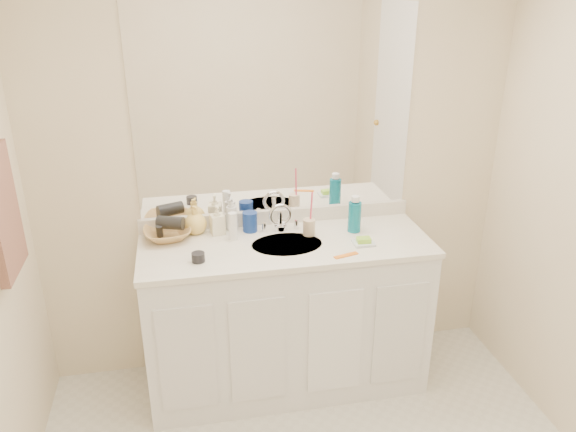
% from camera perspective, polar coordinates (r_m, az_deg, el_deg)
% --- Properties ---
extents(wall_back, '(2.60, 0.02, 2.40)m').
position_cam_1_polar(wall_back, '(3.06, -1.19, 4.91)').
color(wall_back, beige).
rests_on(wall_back, floor).
extents(vanity_cabinet, '(1.50, 0.55, 0.85)m').
position_cam_1_polar(vanity_cabinet, '(3.15, -0.18, -10.17)').
color(vanity_cabinet, white).
rests_on(vanity_cabinet, floor).
extents(countertop, '(1.52, 0.57, 0.03)m').
position_cam_1_polar(countertop, '(2.94, -0.19, -2.96)').
color(countertop, white).
rests_on(countertop, vanity_cabinet).
extents(backsplash, '(1.52, 0.03, 0.08)m').
position_cam_1_polar(backsplash, '(3.15, -1.10, -0.03)').
color(backsplash, silver).
rests_on(backsplash, countertop).
extents(sink_basin, '(0.37, 0.37, 0.02)m').
position_cam_1_polar(sink_basin, '(2.92, -0.12, -3.07)').
color(sink_basin, beige).
rests_on(sink_basin, countertop).
extents(faucet, '(0.02, 0.02, 0.11)m').
position_cam_1_polar(faucet, '(3.05, -0.77, -0.49)').
color(faucet, silver).
rests_on(faucet, countertop).
extents(mirror, '(1.48, 0.01, 1.20)m').
position_cam_1_polar(mirror, '(2.97, -1.23, 11.50)').
color(mirror, white).
rests_on(mirror, wall_back).
extents(blue_mug, '(0.09, 0.09, 0.11)m').
position_cam_1_polar(blue_mug, '(3.05, -3.88, -0.58)').
color(blue_mug, navy).
rests_on(blue_mug, countertop).
extents(tan_cup, '(0.07, 0.07, 0.09)m').
position_cam_1_polar(tan_cup, '(3.00, 2.15, -1.13)').
color(tan_cup, beige).
rests_on(tan_cup, countertop).
extents(toothbrush, '(0.01, 0.04, 0.19)m').
position_cam_1_polar(toothbrush, '(2.96, 2.37, 0.75)').
color(toothbrush, '#FD4268').
rests_on(toothbrush, tan_cup).
extents(mouthwash_bottle, '(0.09, 0.09, 0.17)m').
position_cam_1_polar(mouthwash_bottle, '(3.05, 6.77, -0.09)').
color(mouthwash_bottle, '#0B6E85').
rests_on(mouthwash_bottle, countertop).
extents(soap_dish, '(0.11, 0.09, 0.01)m').
position_cam_1_polar(soap_dish, '(2.93, 7.68, -2.75)').
color(soap_dish, silver).
rests_on(soap_dish, countertop).
extents(green_soap, '(0.07, 0.06, 0.03)m').
position_cam_1_polar(green_soap, '(2.92, 7.70, -2.43)').
color(green_soap, '#98DE36').
rests_on(green_soap, soap_dish).
extents(orange_comb, '(0.13, 0.06, 0.01)m').
position_cam_1_polar(orange_comb, '(2.81, 5.92, -3.99)').
color(orange_comb, orange).
rests_on(orange_comb, countertop).
extents(dark_jar, '(0.08, 0.08, 0.05)m').
position_cam_1_polar(dark_jar, '(2.76, -9.11, -4.16)').
color(dark_jar, black).
rests_on(dark_jar, countertop).
extents(extra_white_bottle, '(0.06, 0.06, 0.15)m').
position_cam_1_polar(extra_white_bottle, '(2.95, -5.62, -1.02)').
color(extra_white_bottle, white).
rests_on(extra_white_bottle, countertop).
extents(soap_bottle_white, '(0.09, 0.09, 0.18)m').
position_cam_1_polar(soap_bottle_white, '(3.06, -5.76, 0.24)').
color(soap_bottle_white, silver).
rests_on(soap_bottle_white, countertop).
extents(soap_bottle_cream, '(0.08, 0.09, 0.16)m').
position_cam_1_polar(soap_bottle_cream, '(3.02, -7.19, -0.37)').
color(soap_bottle_cream, '#FDF7CE').
rests_on(soap_bottle_cream, countertop).
extents(soap_bottle_yellow, '(0.16, 0.16, 0.16)m').
position_cam_1_polar(soap_bottle_yellow, '(3.05, -9.41, -0.37)').
color(soap_bottle_yellow, '#F6CC5F').
rests_on(soap_bottle_yellow, countertop).
extents(wicker_basket, '(0.28, 0.28, 0.06)m').
position_cam_1_polar(wicker_basket, '(3.03, -12.14, -1.74)').
color(wicker_basket, '#AE8046').
rests_on(wicker_basket, countertop).
extents(hair_dryer, '(0.16, 0.11, 0.07)m').
position_cam_1_polar(hair_dryer, '(3.00, -11.85, -0.67)').
color(hair_dryer, black).
rests_on(hair_dryer, wicker_basket).
extents(hand_towel, '(0.04, 0.32, 0.55)m').
position_cam_1_polar(hand_towel, '(2.62, -26.97, 0.29)').
color(hand_towel, brown).
rests_on(hand_towel, towel_ring).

